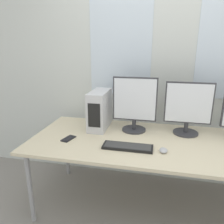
{
  "coord_description": "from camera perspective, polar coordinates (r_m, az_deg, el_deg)",
  "views": [
    {
      "loc": [
        -0.12,
        -1.34,
        1.53
      ],
      "look_at": [
        -0.52,
        0.47,
        0.96
      ],
      "focal_mm": 35.0,
      "sensor_mm": 36.0,
      "label": 1
    }
  ],
  "objects": [
    {
      "name": "monitor_main",
      "position": [
        2.11,
        5.94,
        2.12
      ],
      "size": [
        0.42,
        0.23,
        0.53
      ],
      "color": "#333338",
      "rests_on": "desk"
    },
    {
      "name": "monitor_right_near",
      "position": [
        2.14,
        19.25,
        1.01
      ],
      "size": [
        0.43,
        0.23,
        0.5
      ],
      "color": "#333338",
      "rests_on": "desk"
    },
    {
      "name": "desk",
      "position": [
        2.01,
        14.74,
        -8.62
      ],
      "size": [
        2.48,
        0.94,
        0.71
      ],
      "color": "beige",
      "rests_on": "ground_plane"
    },
    {
      "name": "wall_back",
      "position": [
        2.42,
        15.53,
        12.33
      ],
      "size": [
        8.0,
        0.07,
        2.7
      ],
      "color": "silver",
      "rests_on": "ground_plane"
    },
    {
      "name": "pc_tower",
      "position": [
        2.21,
        -3.21,
        0.62
      ],
      "size": [
        0.17,
        0.4,
        0.38
      ],
      "color": "silver",
      "rests_on": "desk"
    },
    {
      "name": "mouse",
      "position": [
        1.81,
        13.29,
        -9.71
      ],
      "size": [
        0.06,
        0.09,
        0.03
      ],
      "color": "#B2B2B7",
      "rests_on": "desk"
    },
    {
      "name": "keyboard",
      "position": [
        1.83,
        4.11,
        -9.04
      ],
      "size": [
        0.41,
        0.14,
        0.02
      ],
      "color": "black",
      "rests_on": "desk"
    },
    {
      "name": "cell_phone",
      "position": [
        2.02,
        -11.33,
        -6.83
      ],
      "size": [
        0.1,
        0.15,
        0.01
      ],
      "rotation": [
        0.0,
        0.0,
        -0.25
      ],
      "color": "black",
      "rests_on": "desk"
    }
  ]
}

